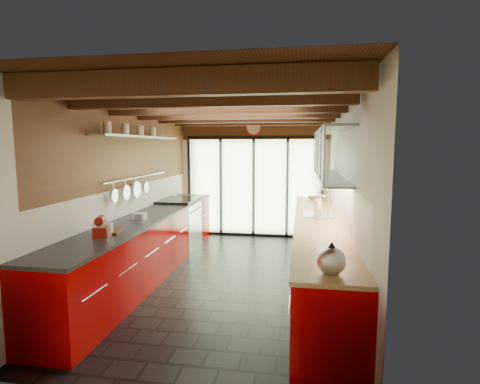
{
  "coord_description": "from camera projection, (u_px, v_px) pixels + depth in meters",
  "views": [
    {
      "loc": [
        1.01,
        -5.3,
        1.96
      ],
      "look_at": [
        0.08,
        0.4,
        1.25
      ],
      "focal_mm": 28.0,
      "sensor_mm": 36.0,
      "label": 1
    }
  ],
  "objects": [
    {
      "name": "ground",
      "position": [
        231.0,
        278.0,
        5.59
      ],
      "size": [
        5.5,
        5.5,
        0.0
      ],
      "primitive_type": "plane",
      "color": "black",
      "rests_on": "ground"
    },
    {
      "name": "room_shell",
      "position": [
        230.0,
        167.0,
        5.39
      ],
      "size": [
        5.5,
        5.5,
        5.5
      ],
      "color": "silver",
      "rests_on": "ground"
    },
    {
      "name": "ceiling_beams",
      "position": [
        235.0,
        113.0,
        5.66
      ],
      "size": [
        3.14,
        5.06,
        4.9
      ],
      "color": "#593316",
      "rests_on": "ground"
    },
    {
      "name": "glass_door",
      "position": [
        254.0,
        160.0,
        8.02
      ],
      "size": [
        2.95,
        0.1,
        2.9
      ],
      "color": "#C6EAAD",
      "rests_on": "ground"
    },
    {
      "name": "left_counter",
      "position": [
        149.0,
        244.0,
        5.74
      ],
      "size": [
        0.68,
        5.0,
        0.92
      ],
      "color": "#A30000",
      "rests_on": "ground"
    },
    {
      "name": "range_stove",
      "position": [
        179.0,
        224.0,
        7.16
      ],
      "size": [
        0.66,
        0.9,
        0.97
      ],
      "color": "silver",
      "rests_on": "ground"
    },
    {
      "name": "right_counter",
      "position": [
        318.0,
        252.0,
        5.33
      ],
      "size": [
        0.68,
        5.0,
        0.92
      ],
      "color": "#A30000",
      "rests_on": "ground"
    },
    {
      "name": "sink_assembly",
      "position": [
        319.0,
        213.0,
        5.66
      ],
      "size": [
        0.45,
        0.52,
        0.43
      ],
      "color": "silver",
      "rests_on": "right_counter"
    },
    {
      "name": "upper_cabinets_right",
      "position": [
        331.0,
        154.0,
        5.43
      ],
      "size": [
        0.34,
        3.0,
        3.0
      ],
      "color": "silver",
      "rests_on": "ground"
    },
    {
      "name": "left_wall_fixtures",
      "position": [
        138.0,
        151.0,
        5.73
      ],
      "size": [
        0.28,
        2.6,
        0.96
      ],
      "color": "silver",
      "rests_on": "ground"
    },
    {
      "name": "stand_mixer",
      "position": [
        102.0,
        228.0,
        4.35
      ],
      "size": [
        0.23,
        0.3,
        0.24
      ],
      "color": "#B41A0E",
      "rests_on": "left_counter"
    },
    {
      "name": "pot_large",
      "position": [
        103.0,
        229.0,
        4.37
      ],
      "size": [
        0.25,
        0.25,
        0.15
      ],
      "primitive_type": "cylinder",
      "rotation": [
        0.0,
        0.0,
        0.06
      ],
      "color": "silver",
      "rests_on": "left_counter"
    },
    {
      "name": "pot_small",
      "position": [
        139.0,
        216.0,
        5.35
      ],
      "size": [
        0.24,
        0.24,
        0.09
      ],
      "primitive_type": "cylinder",
      "rotation": [
        0.0,
        0.0,
        -0.04
      ],
      "color": "silver",
      "rests_on": "left_counter"
    },
    {
      "name": "cutting_board",
      "position": [
        110.0,
        231.0,
        4.54
      ],
      "size": [
        0.34,
        0.42,
        0.03
      ],
      "primitive_type": "cube",
      "rotation": [
        0.0,
        0.0,
        0.23
      ],
      "color": "brown",
      "rests_on": "left_counter"
    },
    {
      "name": "kettle",
      "position": [
        331.0,
        259.0,
        3.05
      ],
      "size": [
        0.26,
        0.3,
        0.28
      ],
      "color": "silver",
      "rests_on": "right_counter"
    },
    {
      "name": "paper_towel",
      "position": [
        318.0,
        208.0,
        5.6
      ],
      "size": [
        0.12,
        0.12,
        0.29
      ],
      "color": "white",
      "rests_on": "right_counter"
    },
    {
      "name": "soap_bottle",
      "position": [
        318.0,
        211.0,
        5.43
      ],
      "size": [
        0.11,
        0.11,
        0.2
      ],
      "primitive_type": "imported",
      "rotation": [
        0.0,
        0.0,
        -0.16
      ],
      "color": "silver",
      "rests_on": "right_counter"
    },
    {
      "name": "bowl",
      "position": [
        314.0,
        198.0,
        7.37
      ],
      "size": [
        0.28,
        0.28,
        0.06
      ],
      "primitive_type": "imported",
      "rotation": [
        0.0,
        0.0,
        -0.23
      ],
      "color": "silver",
      "rests_on": "right_counter"
    }
  ]
}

